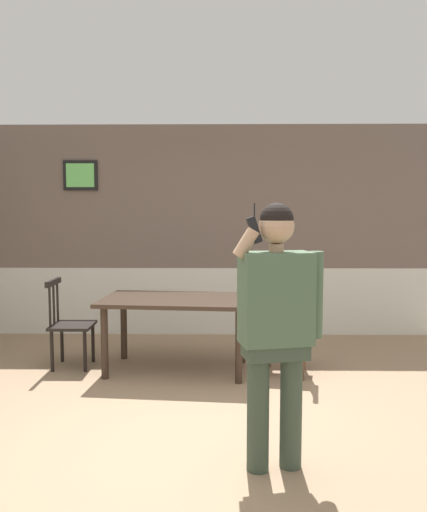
{
  "coord_description": "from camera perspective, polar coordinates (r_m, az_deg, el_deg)",
  "views": [
    {
      "loc": [
        0.43,
        -3.76,
        1.64
      ],
      "look_at": [
        0.37,
        0.01,
        1.3
      ],
      "focal_mm": 36.32,
      "sensor_mm": 36.0,
      "label": 1
    }
  ],
  "objects": [
    {
      "name": "room_back_partition",
      "position": [
        6.79,
        -2.79,
        2.37
      ],
      "size": [
        6.38,
        0.17,
        2.73
      ],
      "color": "#756056",
      "rests_on": "ground_plane"
    },
    {
      "name": "chair_near_window",
      "position": [
        5.25,
        8.41,
        -7.67
      ],
      "size": [
        0.52,
        0.52,
        1.01
      ],
      "rotation": [
        0.0,
        0.0,
        1.38
      ],
      "color": "#513823",
      "rests_on": "ground_plane"
    },
    {
      "name": "dining_table",
      "position": [
        5.29,
        -4.07,
        -5.68
      ],
      "size": [
        1.57,
        1.01,
        0.75
      ],
      "rotation": [
        0.0,
        0.0,
        -0.09
      ],
      "color": "#38281E",
      "rests_on": "ground_plane"
    },
    {
      "name": "chair_by_doorway",
      "position": [
        5.64,
        -15.63,
        -7.21
      ],
      "size": [
        0.42,
        0.42,
        0.92
      ],
      "rotation": [
        0.0,
        0.0,
        4.72
      ],
      "color": "black",
      "rests_on": "ground_plane"
    },
    {
      "name": "person_figure",
      "position": [
        3.26,
        6.97,
        -6.71
      ],
      "size": [
        0.58,
        0.33,
        1.68
      ],
      "rotation": [
        0.0,
        0.0,
        3.35
      ],
      "color": "#3A493A",
      "rests_on": "ground_plane"
    },
    {
      "name": "ground_plane",
      "position": [
        4.12,
        -5.44,
        -18.34
      ],
      "size": [
        7.02,
        7.02,
        0.0
      ],
      "primitive_type": "plane",
      "color": "#9E7F60"
    }
  ]
}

